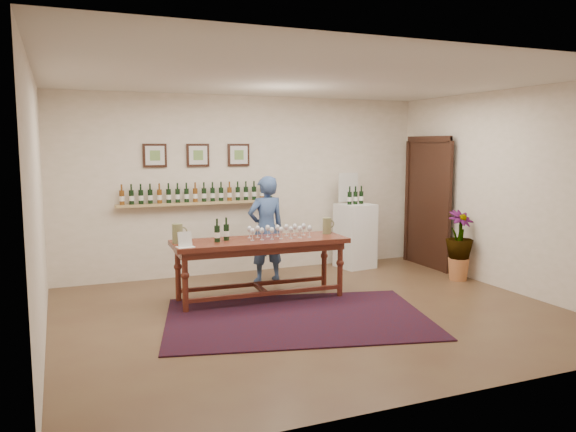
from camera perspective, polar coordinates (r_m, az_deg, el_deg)
name	(u,v)px	position (r m, az deg, el deg)	size (l,w,h in m)	color
ground	(313,313)	(6.94, 2.55, -9.82)	(6.00, 6.00, 0.00)	#533624
room_shell	(382,201)	(9.33, 9.56, 1.50)	(6.00, 6.00, 6.00)	#F3E3CE
rug	(297,318)	(6.72, 0.94, -10.32)	(3.05, 2.04, 0.02)	#3F0B0C
tasting_table	(260,248)	(7.38, -2.85, -3.29)	(2.31, 0.80, 0.81)	#481A12
table_glasses	(279,231)	(7.46, -0.90, -1.57)	(1.20, 0.28, 0.17)	silver
table_bottles	(222,229)	(7.22, -6.75, -1.29)	(0.30, 0.17, 0.33)	black
pitcher_left	(177,234)	(7.16, -11.16, -1.76)	(0.16, 0.16, 0.25)	olive
pitcher_right	(327,226)	(7.80, 3.97, -0.99)	(0.14, 0.14, 0.22)	olive
menu_card	(185,239)	(6.89, -10.44, -2.35)	(0.21, 0.15, 0.19)	silver
display_pedestal	(355,236)	(9.42, 6.83, -2.00)	(0.53, 0.53, 1.06)	white
pedestal_bottles	(355,196)	(9.31, 6.87, 2.06)	(0.28, 0.07, 0.28)	black
info_sign	(348,187)	(9.44, 6.13, 2.91)	(0.39, 0.02, 0.53)	silver
potted_plant	(459,245)	(8.84, 17.00, -2.87)	(0.53, 0.53, 0.91)	#B66C3C
person	(266,229)	(8.35, -2.25, -1.34)	(0.58, 0.38, 1.58)	#334B79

